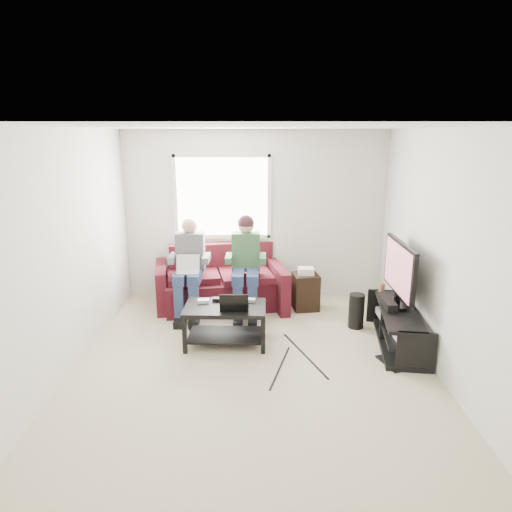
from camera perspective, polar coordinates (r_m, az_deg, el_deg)
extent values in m
plane|color=#C1B496|center=(5.35, -0.31, -13.23)|extent=(4.50, 4.50, 0.00)
plane|color=white|center=(4.71, -0.35, 15.84)|extent=(4.50, 4.50, 0.00)
plane|color=silver|center=(7.07, -0.13, 5.02)|extent=(4.50, 0.00, 4.50)
plane|color=silver|center=(2.75, -0.85, -11.71)|extent=(4.50, 0.00, 4.50)
plane|color=silver|center=(5.28, -22.57, 0.36)|extent=(0.00, 4.50, 4.50)
plane|color=silver|center=(5.24, 22.10, 0.30)|extent=(0.00, 4.50, 4.50)
cube|color=white|center=(7.03, -4.24, 7.41)|extent=(1.40, 0.01, 1.20)
cube|color=silver|center=(7.02, -4.25, 7.40)|extent=(1.48, 0.04, 1.28)
cube|color=#4F1316|center=(6.90, -4.53, -4.54)|extent=(1.74, 1.15, 0.44)
cube|color=#4F1316|center=(7.13, -4.36, -0.12)|extent=(1.61, 0.51, 0.45)
cube|color=#4F1316|center=(7.00, -11.72, -3.72)|extent=(0.33, 0.96, 0.63)
cube|color=#4F1316|center=(6.85, 2.78, -3.82)|extent=(0.33, 0.96, 0.63)
cube|color=#4F1316|center=(6.84, -7.85, -2.42)|extent=(0.87, 0.86, 0.10)
cube|color=#4F1316|center=(6.78, -1.29, -2.45)|extent=(0.87, 0.86, 0.10)
cube|color=navy|center=(6.41, -9.40, -2.58)|extent=(0.16, 0.45, 0.14)
cube|color=navy|center=(6.38, -7.63, -2.59)|extent=(0.16, 0.45, 0.14)
cube|color=navy|center=(6.35, -9.54, -6.02)|extent=(0.13, 0.13, 0.54)
cube|color=navy|center=(6.32, -7.75, -6.06)|extent=(0.13, 0.13, 0.54)
cube|color=#5E5D63|center=(6.62, -8.19, 0.58)|extent=(0.40, 0.22, 0.55)
sphere|color=tan|center=(6.56, -8.29, 3.75)|extent=(0.22, 0.22, 0.22)
cube|color=navy|center=(6.32, -2.23, -2.62)|extent=(0.16, 0.45, 0.14)
cube|color=navy|center=(6.32, -0.42, -2.63)|extent=(0.16, 0.45, 0.14)
cube|color=navy|center=(6.26, -2.27, -6.12)|extent=(0.13, 0.13, 0.54)
cube|color=navy|center=(6.26, -0.43, -6.13)|extent=(0.13, 0.13, 0.54)
cube|color=#484B4A|center=(6.55, -1.26, 0.57)|extent=(0.40, 0.22, 0.55)
sphere|color=tan|center=(6.49, -1.27, 3.78)|extent=(0.22, 0.22, 0.22)
sphere|color=#30181F|center=(6.48, -1.28, 4.13)|extent=(0.23, 0.23, 0.23)
cube|color=black|center=(5.63, -3.88, -6.49)|extent=(1.00, 0.63, 0.05)
cube|color=black|center=(5.77, -3.82, -9.82)|extent=(0.92, 0.54, 0.02)
cube|color=black|center=(5.53, -8.92, -9.85)|extent=(0.05, 0.05, 0.44)
cube|color=black|center=(5.46, 0.90, -9.99)|extent=(0.05, 0.05, 0.44)
cube|color=black|center=(6.02, -8.11, -7.67)|extent=(0.05, 0.05, 0.44)
cube|color=black|center=(5.96, 0.85, -7.76)|extent=(0.05, 0.05, 0.44)
cube|color=silver|center=(5.75, -6.60, -5.60)|extent=(0.15, 0.10, 0.04)
cube|color=black|center=(5.79, -4.75, -5.41)|extent=(0.14, 0.09, 0.04)
cube|color=gray|center=(5.74, -0.78, -5.54)|extent=(0.15, 0.11, 0.04)
cube|color=black|center=(5.86, 17.43, -6.50)|extent=(0.62, 1.46, 0.04)
cube|color=black|center=(5.94, 17.27, -8.43)|extent=(0.57, 1.39, 0.03)
cube|color=black|center=(6.03, 17.11, -10.22)|extent=(0.62, 1.46, 0.06)
cube|color=black|center=(5.35, 19.37, -11.32)|extent=(0.42, 0.10, 0.47)
cube|color=black|center=(6.55, 15.57, -6.06)|extent=(0.42, 0.10, 0.47)
cube|color=black|center=(5.94, 17.19, -5.79)|extent=(0.12, 0.40, 0.04)
cube|color=black|center=(5.91, 17.25, -5.06)|extent=(0.06, 0.06, 0.12)
cube|color=black|center=(5.79, 17.54, -1.48)|extent=(0.05, 1.10, 0.65)
cube|color=#CB2F6D|center=(5.78, 17.26, -1.48)|extent=(0.01, 1.01, 0.58)
cube|color=black|center=(5.89, 16.09, -5.55)|extent=(0.12, 0.50, 0.10)
cylinder|color=#986041|center=(6.39, 15.45, -3.78)|extent=(0.08, 0.08, 0.12)
cube|color=silver|center=(5.58, 18.48, -9.62)|extent=(0.30, 0.22, 0.06)
cube|color=gray|center=(6.19, 16.52, -6.87)|extent=(0.34, 0.26, 0.08)
cube|color=black|center=(5.88, 17.44, -8.17)|extent=(0.38, 0.30, 0.07)
cylinder|color=black|center=(6.30, 12.44, -6.73)|extent=(0.21, 0.21, 0.47)
cube|color=black|center=(5.53, 16.38, -12.75)|extent=(0.25, 0.42, 0.02)
cube|color=black|center=(6.81, 6.20, -4.45)|extent=(0.36, 0.36, 0.54)
cube|color=silver|center=(6.71, 6.28, -1.88)|extent=(0.22, 0.18, 0.10)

